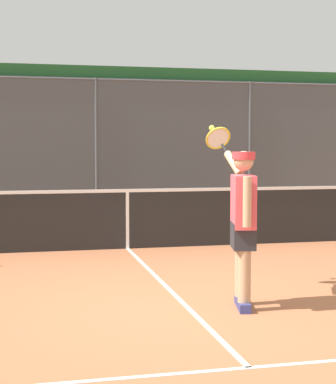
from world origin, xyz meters
TOP-DOWN VIEW (x-y plane):
  - ground_plane at (0.00, 0.00)m, footprint 60.00×60.00m
  - court_line_markings at (0.00, 1.93)m, footprint 7.59×10.24m
  - fence_backdrop at (0.00, -8.86)m, footprint 17.68×1.37m
  - tennis_net at (0.00, -3.90)m, footprint 9.76×0.09m
  - tennis_player at (-0.54, 0.03)m, footprint 0.31×1.38m

SIDE VIEW (x-z plane):
  - ground_plane at x=0.00m, z-range 0.00..0.00m
  - court_line_markings at x=0.00m, z-range 0.00..0.01m
  - tennis_net at x=0.00m, z-range -0.04..1.03m
  - tennis_player at x=-0.54m, z-range -0.02..1.87m
  - fence_backdrop at x=0.00m, z-range -0.01..3.46m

